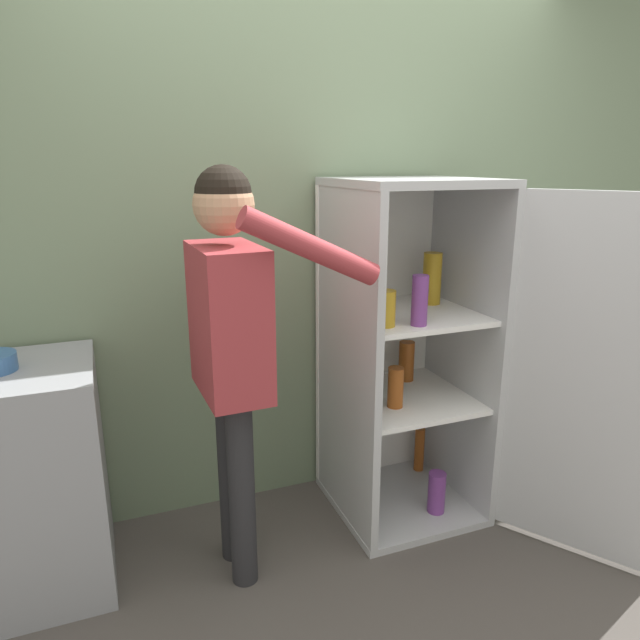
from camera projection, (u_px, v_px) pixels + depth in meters
The scene contains 5 objects.
ground_plane at pixel (406, 603), 2.20m from camera, with size 12.00×12.00×0.00m, color #4C4742.
wall_back at pixel (316, 242), 2.74m from camera, with size 7.00×0.06×2.55m.
refrigerator at pixel (436, 356), 2.61m from camera, with size 1.04×1.19×1.58m.
person at pixel (231, 327), 2.13m from camera, with size 0.63×0.54×1.64m.
counter at pixel (12, 483), 2.18m from camera, with size 0.67×0.57×0.92m.
Camera 1 is at (-0.97, -1.58, 1.65)m, focal length 32.00 mm.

